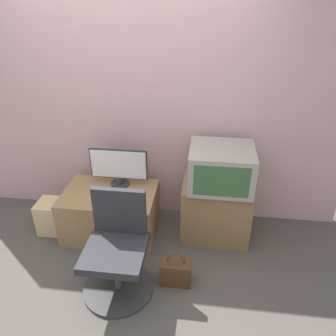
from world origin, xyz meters
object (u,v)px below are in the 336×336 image
object	(u,v)px
mouse	(133,199)
cardboard_box_lower	(52,216)
keyboard	(111,199)
crt_tv	(221,167)
main_monitor	(119,167)
office_chair	(117,253)
handbag	(176,272)

from	to	relation	value
mouse	cardboard_box_lower	world-z (taller)	mouse
mouse	cardboard_box_lower	size ratio (longest dim) A/B	0.18
keyboard	crt_tv	bearing A→B (deg)	9.81
main_monitor	keyboard	distance (m)	0.34
office_chair	main_monitor	bearing A→B (deg)	102.17
keyboard	cardboard_box_lower	size ratio (longest dim) A/B	0.90
office_chair	handbag	world-z (taller)	office_chair
main_monitor	cardboard_box_lower	distance (m)	0.90
mouse	cardboard_box_lower	xyz separation A→B (m)	(-0.89, 0.04, -0.33)
keyboard	office_chair	xyz separation A→B (m)	(0.20, -0.58, -0.13)
keyboard	handbag	bearing A→B (deg)	-35.80
office_chair	handbag	xyz separation A→B (m)	(0.48, 0.09, -0.24)
crt_tv	office_chair	size ratio (longest dim) A/B	0.67
keyboard	cardboard_box_lower	bearing A→B (deg)	175.59
keyboard	handbag	distance (m)	0.92
mouse	office_chair	bearing A→B (deg)	-90.96
mouse	office_chair	xyz separation A→B (m)	(-0.01, -0.59, -0.14)
crt_tv	handbag	world-z (taller)	crt_tv
main_monitor	office_chair	bearing A→B (deg)	-77.83
keyboard	handbag	xyz separation A→B (m)	(0.68, -0.49, -0.37)
main_monitor	handbag	world-z (taller)	main_monitor
office_chair	keyboard	bearing A→B (deg)	109.28
cardboard_box_lower	handbag	xyz separation A→B (m)	(1.36, -0.54, -0.06)
handbag	keyboard	bearing A→B (deg)	144.20
crt_tv	office_chair	xyz separation A→B (m)	(-0.82, -0.75, -0.45)
mouse	crt_tv	bearing A→B (deg)	11.26
keyboard	mouse	size ratio (longest dim) A/B	4.90
crt_tv	handbag	distance (m)	1.02
office_chair	cardboard_box_lower	size ratio (longest dim) A/B	2.52
keyboard	crt_tv	world-z (taller)	crt_tv
mouse	cardboard_box_lower	distance (m)	0.95
mouse	handbag	size ratio (longest dim) A/B	0.20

